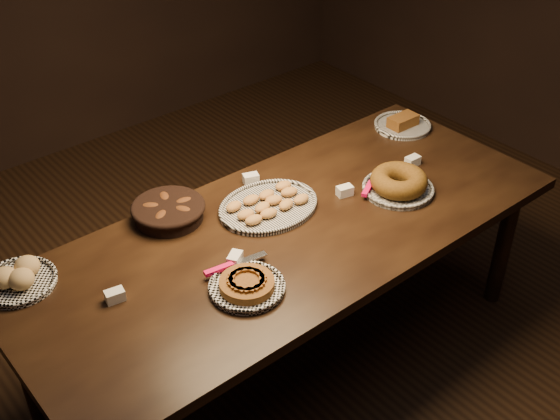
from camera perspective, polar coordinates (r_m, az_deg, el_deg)
ground at (r=3.44m, az=0.72°, el=-11.54°), size 5.00×5.00×0.00m
buffet_table at (r=2.98m, az=0.81°, el=-2.59°), size 2.40×1.00×0.75m
apple_tart_plate at (r=2.63m, az=-2.73°, el=-6.11°), size 0.32×0.30×0.06m
madeleine_platter at (r=3.04m, az=-0.96°, el=0.39°), size 0.46×0.37×0.05m
bundt_cake_plate at (r=3.19m, az=9.60°, el=2.16°), size 0.34×0.34×0.10m
croissant_basket at (r=3.00m, az=-9.05°, el=0.00°), size 0.35×0.35×0.08m
bread_roll_plate at (r=2.81m, az=-20.52°, el=-5.20°), size 0.29×0.29×0.09m
loaf_plate at (r=3.73m, az=9.93°, el=6.88°), size 0.30×0.30×0.07m
tent_cards at (r=2.99m, az=0.03°, el=-0.15°), size 1.63×0.49×0.04m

